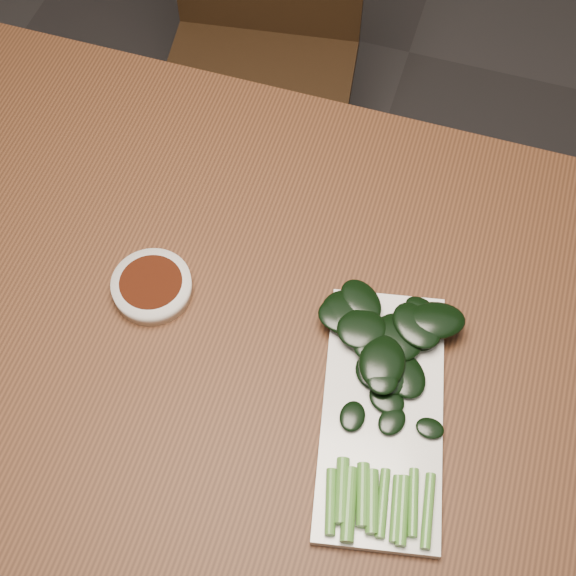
{
  "coord_description": "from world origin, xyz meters",
  "views": [
    {
      "loc": [
        0.19,
        -0.45,
        1.68
      ],
      "look_at": [
        0.03,
        0.05,
        0.76
      ],
      "focal_mm": 50.0,
      "sensor_mm": 36.0,
      "label": 1
    }
  ],
  "objects_px": {
    "sauce_bowl": "(152,287)",
    "serving_plate": "(382,413)",
    "table": "(254,344)",
    "chair_far": "(260,49)",
    "gai_lan": "(385,370)"
  },
  "relations": [
    {
      "from": "table",
      "to": "serving_plate",
      "type": "bearing_deg",
      "value": -21.74
    },
    {
      "from": "chair_far",
      "to": "sauce_bowl",
      "type": "height_order",
      "value": "chair_far"
    },
    {
      "from": "table",
      "to": "serving_plate",
      "type": "distance_m",
      "value": 0.22
    },
    {
      "from": "serving_plate",
      "to": "gai_lan",
      "type": "bearing_deg",
      "value": 101.68
    },
    {
      "from": "chair_far",
      "to": "serving_plate",
      "type": "xyz_separation_m",
      "value": [
        0.43,
        -0.81,
        0.27
      ]
    },
    {
      "from": "chair_far",
      "to": "serving_plate",
      "type": "distance_m",
      "value": 0.96
    },
    {
      "from": "table",
      "to": "gai_lan",
      "type": "xyz_separation_m",
      "value": [
        0.18,
        -0.03,
        0.1
      ]
    },
    {
      "from": "sauce_bowl",
      "to": "gai_lan",
      "type": "relative_size",
      "value": 0.31
    },
    {
      "from": "table",
      "to": "serving_plate",
      "type": "xyz_separation_m",
      "value": [
        0.19,
        -0.08,
        0.08
      ]
    },
    {
      "from": "chair_far",
      "to": "gai_lan",
      "type": "distance_m",
      "value": 0.92
    },
    {
      "from": "table",
      "to": "gai_lan",
      "type": "distance_m",
      "value": 0.21
    },
    {
      "from": "table",
      "to": "gai_lan",
      "type": "relative_size",
      "value": 4.15
    },
    {
      "from": "sauce_bowl",
      "to": "gai_lan",
      "type": "distance_m",
      "value": 0.32
    },
    {
      "from": "sauce_bowl",
      "to": "serving_plate",
      "type": "height_order",
      "value": "sauce_bowl"
    },
    {
      "from": "sauce_bowl",
      "to": "serving_plate",
      "type": "distance_m",
      "value": 0.34
    }
  ]
}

